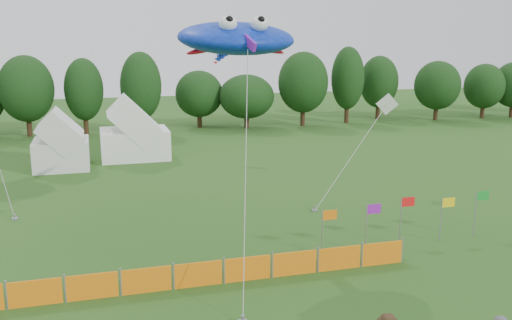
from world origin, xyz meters
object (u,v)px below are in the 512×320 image
object	(u,v)px
stingray_kite	(236,39)
barrier_fence	(198,274)
tent_left	(61,145)
tent_right	(134,134)

from	to	relation	value
stingray_kite	barrier_fence	bearing A→B (deg)	-123.48
barrier_fence	stingray_kite	bearing A→B (deg)	56.52
tent_left	tent_right	world-z (taller)	tent_right
tent_right	barrier_fence	xyz separation A→B (m)	(0.55, -25.20, -1.42)
tent_left	barrier_fence	distance (m)	23.83
tent_left	stingray_kite	size ratio (longest dim) A/B	0.28
barrier_fence	stingray_kite	size ratio (longest dim) A/B	1.28
tent_right	barrier_fence	size ratio (longest dim) A/B	0.30
barrier_fence	stingray_kite	world-z (taller)	stingray_kite
tent_left	tent_right	bearing A→B (deg)	21.73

